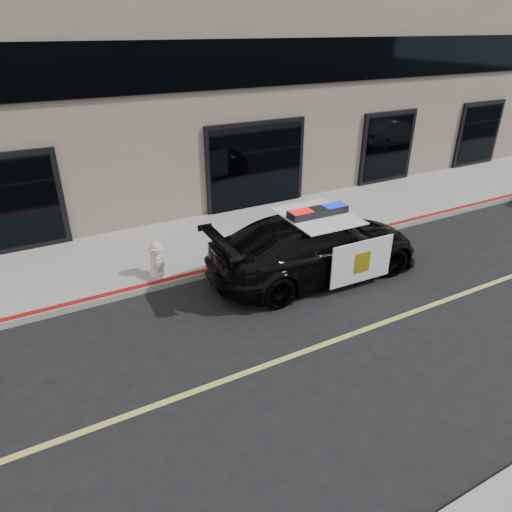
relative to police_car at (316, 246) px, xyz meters
name	(u,v)px	position (x,y,z in m)	size (l,w,h in m)	color
ground	(444,301)	(1.84, -2.39, -0.78)	(120.00, 120.00, 0.00)	black
sidewalk_n	(310,219)	(1.84, 2.86, -0.70)	(60.00, 3.50, 0.15)	gray
building_n	(233,8)	(1.84, 8.11, 5.22)	(60.00, 7.00, 12.00)	#756856
police_car	(316,246)	(0.00, 0.00, 0.00)	(2.59, 5.41, 1.73)	black
fire_hydrant	(157,259)	(-3.45, 1.55, -0.21)	(0.40, 0.56, 0.89)	#F2E1CA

